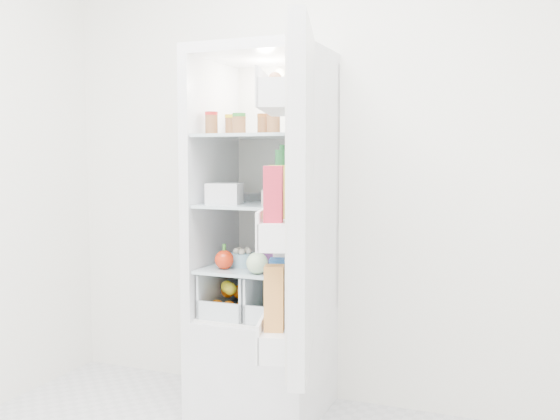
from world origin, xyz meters
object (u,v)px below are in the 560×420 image
at_px(refrigerator, 267,280).
at_px(fridge_door, 295,206).
at_px(red_cabbage, 276,248).
at_px(mushroom_bowl, 243,259).

distance_m(refrigerator, fridge_door, 0.85).
xyz_separation_m(refrigerator, fridge_door, (0.38, -0.63, 0.43)).
distance_m(red_cabbage, mushroom_bowl, 0.18).
bearing_deg(refrigerator, mushroom_bowl, -127.85).
xyz_separation_m(refrigerator, red_cabbage, (0.06, -0.03, 0.17)).
distance_m(refrigerator, red_cabbage, 0.18).
bearing_deg(fridge_door, red_cabbage, 11.99).
xyz_separation_m(mushroom_bowl, fridge_door, (0.47, -0.52, 0.31)).
bearing_deg(red_cabbage, mushroom_bowl, -151.20).
distance_m(red_cabbage, fridge_door, 0.73).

